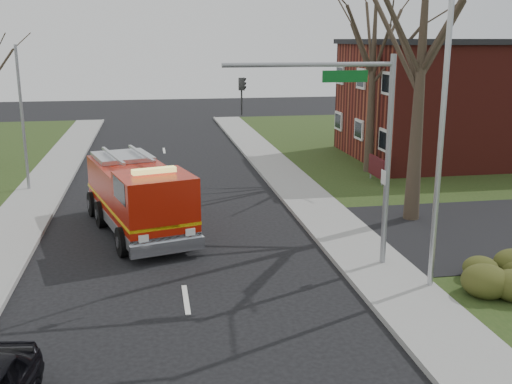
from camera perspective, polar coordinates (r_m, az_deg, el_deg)
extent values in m
plane|color=black|center=(17.49, -6.68, -10.15)|extent=(120.00, 120.00, 0.00)
cube|color=gray|center=(18.78, 12.76, -8.40)|extent=(2.40, 80.00, 0.15)
cube|color=maroon|center=(39.42, 20.38, 8.03)|extent=(15.00, 10.00, 7.00)
cube|color=black|center=(39.25, 20.85, 13.25)|extent=(15.40, 10.40, 0.30)
cube|color=silver|center=(36.42, 9.79, 5.88)|extent=(0.12, 1.40, 1.20)
cube|color=#4B1117|center=(31.21, 11.42, 2.36)|extent=(0.12, 2.00, 1.00)
cylinder|color=gray|center=(30.58, 11.92, 1.22)|extent=(0.08, 0.08, 0.90)
cylinder|color=gray|center=(32.03, 10.87, 1.87)|extent=(0.08, 0.08, 0.90)
ellipsoid|color=#303714|center=(19.02, 21.89, -7.19)|extent=(2.80, 2.00, 0.90)
cone|color=#352A1F|center=(24.23, 15.40, 10.94)|extent=(0.64, 0.64, 12.00)
cone|color=#352A1F|center=(33.13, 11.04, 10.66)|extent=(0.56, 0.56, 10.50)
cylinder|color=gray|center=(19.25, 12.43, 2.55)|extent=(0.18, 0.18, 6.80)
cylinder|color=gray|center=(18.04, 5.13, 11.99)|extent=(5.20, 0.14, 0.14)
cube|color=#0C591E|center=(18.37, 8.48, 10.84)|extent=(1.40, 0.06, 0.35)
imported|color=black|center=(17.65, -1.30, 10.86)|extent=(0.22, 0.18, 1.10)
cylinder|color=#B7BABF|center=(17.61, 17.13, 3.82)|extent=(0.16, 0.16, 8.40)
cylinder|color=gray|center=(30.74, -21.35, 6.40)|extent=(0.14, 0.14, 7.00)
cube|color=#A51607|center=(24.42, -11.86, 0.38)|extent=(3.66, 5.38, 1.98)
cube|color=#A51607|center=(21.02, -9.55, -1.37)|extent=(3.01, 3.01, 2.26)
cube|color=#B7BABF|center=(23.56, -11.10, -2.11)|extent=(4.33, 7.74, 0.42)
cube|color=#E5B20C|center=(23.42, -11.16, -0.89)|extent=(4.34, 7.75, 0.11)
cube|color=black|center=(19.88, -8.80, -0.14)|extent=(2.10, 0.66, 0.80)
cube|color=#E5D866|center=(20.72, -9.69, 2.02)|extent=(1.54, 0.72, 0.17)
cylinder|color=black|center=(20.98, -12.58, -4.66)|extent=(0.59, 1.09, 1.04)
cylinder|color=black|center=(21.60, -6.23, -3.83)|extent=(0.59, 1.09, 1.04)
cylinder|color=black|center=(26.03, -15.26, -1.10)|extent=(0.59, 1.09, 1.04)
cylinder|color=black|center=(26.53, -10.06, -0.52)|extent=(0.59, 1.09, 1.04)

